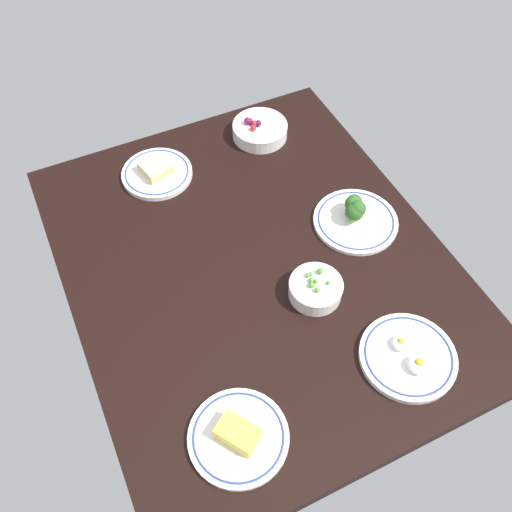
{
  "coord_description": "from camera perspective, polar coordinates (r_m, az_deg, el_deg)",
  "views": [
    {
      "loc": [
        76.53,
        -36.3,
        120.4
      ],
      "look_at": [
        0.0,
        0.0,
        6.0
      ],
      "focal_mm": 39.15,
      "sensor_mm": 36.0,
      "label": 1
    }
  ],
  "objects": [
    {
      "name": "plate_broccoli",
      "position": [
        1.53,
        10.18,
        3.9
      ],
      "size": [
        22.93,
        22.93,
        8.06
      ],
      "color": "white",
      "rests_on": "dining_table"
    },
    {
      "name": "plate_eggs",
      "position": [
        1.33,
        15.3,
        -9.88
      ],
      "size": [
        22.24,
        22.24,
        4.99
      ],
      "color": "white",
      "rests_on": "dining_table"
    },
    {
      "name": "plate_cheese",
      "position": [
        1.22,
        -1.81,
        -17.94
      ],
      "size": [
        21.31,
        21.31,
        4.9
      ],
      "color": "white",
      "rests_on": "dining_table"
    },
    {
      "name": "plate_sandwich",
      "position": [
        1.65,
        -10.1,
        8.43
      ],
      "size": [
        20.43,
        20.43,
        4.64
      ],
      "color": "white",
      "rests_on": "dining_table"
    },
    {
      "name": "bowl_peas",
      "position": [
        1.37,
        6.1,
        -3.31
      ],
      "size": [
        13.35,
        13.35,
        5.9
      ],
      "color": "white",
      "rests_on": "dining_table"
    },
    {
      "name": "dining_table",
      "position": [
        1.46,
        -0.0,
        -0.94
      ],
      "size": [
        114.53,
        94.13,
        4.0
      ],
      "primitive_type": "cube",
      "color": "black",
      "rests_on": "ground"
    },
    {
      "name": "bowl_berries",
      "position": [
        1.75,
        0.38,
        12.79
      ],
      "size": [
        16.88,
        16.88,
        6.29
      ],
      "color": "white",
      "rests_on": "dining_table"
    }
  ]
}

